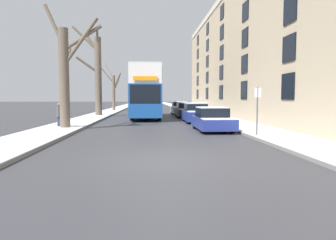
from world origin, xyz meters
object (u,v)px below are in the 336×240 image
at_px(bare_tree_left_0, 66,72).
at_px(oncoming_van, 141,102).
at_px(parked_car_2, 186,110).
at_px(bare_tree_left_2, 114,90).
at_px(parked_car_1, 196,113).
at_px(bare_tree_left_1, 97,73).
at_px(pedestrian_left_sidewalk, 59,115).
at_px(parked_car_0, 212,120).
at_px(street_sign_post, 257,109).
at_px(parked_car_3, 180,108).
at_px(double_decker_bus, 146,90).

height_order(bare_tree_left_0, oncoming_van, bare_tree_left_0).
bearing_deg(parked_car_2, bare_tree_left_2, 121.29).
relative_size(bare_tree_left_0, parked_car_1, 1.79).
distance_m(bare_tree_left_1, bare_tree_left_2, 12.45).
bearing_deg(bare_tree_left_0, oncoming_van, 82.83).
xyz_separation_m(bare_tree_left_0, parked_car_2, (8.42, 11.13, -2.69)).
height_order(parked_car_2, pedestrian_left_sidewalk, pedestrian_left_sidewalk).
xyz_separation_m(parked_car_0, parked_car_2, (-0.00, 12.10, 0.04)).
xyz_separation_m(oncoming_van, street_sign_post, (6.20, -32.93, 0.15)).
relative_size(bare_tree_left_2, parked_car_2, 1.55).
bearing_deg(bare_tree_left_0, bare_tree_left_1, 91.53).
height_order(parked_car_2, parked_car_3, parked_car_3).
bearing_deg(pedestrian_left_sidewalk, parked_car_1, 60.35).
xyz_separation_m(parked_car_3, pedestrian_left_sidewalk, (-9.01, -16.29, 0.17)).
xyz_separation_m(bare_tree_left_2, pedestrian_left_sidewalk, (-0.44, -24.64, -2.21)).
distance_m(bare_tree_left_2, parked_car_3, 12.20).
distance_m(bare_tree_left_0, street_sign_post, 10.89).
bearing_deg(parked_car_2, bare_tree_left_1, 168.92).
relative_size(bare_tree_left_0, pedestrian_left_sidewalk, 4.63).
height_order(double_decker_bus, parked_car_3, double_decker_bus).
distance_m(bare_tree_left_0, parked_car_2, 14.21).
relative_size(parked_car_1, street_sign_post, 1.72).
relative_size(double_decker_bus, street_sign_post, 4.57).
xyz_separation_m(parked_car_3, oncoming_van, (-4.81, 11.76, 0.53)).
relative_size(bare_tree_left_1, parked_car_3, 2.01).
height_order(bare_tree_left_1, double_decker_bus, bare_tree_left_1).
xyz_separation_m(bare_tree_left_1, pedestrian_left_sidewalk, (-0.25, -12.26, -3.54)).
bearing_deg(double_decker_bus, bare_tree_left_0, -113.98).
distance_m(bare_tree_left_2, street_sign_post, 31.20).
height_order(parked_car_1, street_sign_post, street_sign_post).
xyz_separation_m(bare_tree_left_0, parked_car_1, (8.42, 4.95, -2.65)).
height_order(parked_car_0, street_sign_post, street_sign_post).
xyz_separation_m(bare_tree_left_2, parked_car_0, (8.56, -26.19, -2.45)).
height_order(bare_tree_left_1, parked_car_0, bare_tree_left_1).
distance_m(double_decker_bus, parked_car_0, 12.00).
xyz_separation_m(parked_car_1, street_sign_post, (1.39, -9.25, 0.67)).
relative_size(pedestrian_left_sidewalk, street_sign_post, 0.67).
xyz_separation_m(bare_tree_left_0, double_decker_bus, (4.55, 10.23, -0.75)).
distance_m(double_decker_bus, street_sign_post, 15.50).
xyz_separation_m(bare_tree_left_1, double_decker_bus, (4.89, -2.62, -1.80)).
relative_size(oncoming_van, street_sign_post, 2.33).
distance_m(parked_car_3, street_sign_post, 21.23).
distance_m(bare_tree_left_1, parked_car_0, 16.79).
relative_size(double_decker_bus, oncoming_van, 1.96).
relative_size(bare_tree_left_2, pedestrian_left_sidewalk, 4.50).
distance_m(bare_tree_left_0, double_decker_bus, 11.22).
height_order(double_decker_bus, parked_car_0, double_decker_bus).
bearing_deg(bare_tree_left_0, parked_car_0, -6.55).
xyz_separation_m(parked_car_0, oncoming_van, (-4.81, 29.59, 0.59)).
distance_m(bare_tree_left_1, pedestrian_left_sidewalk, 12.76).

